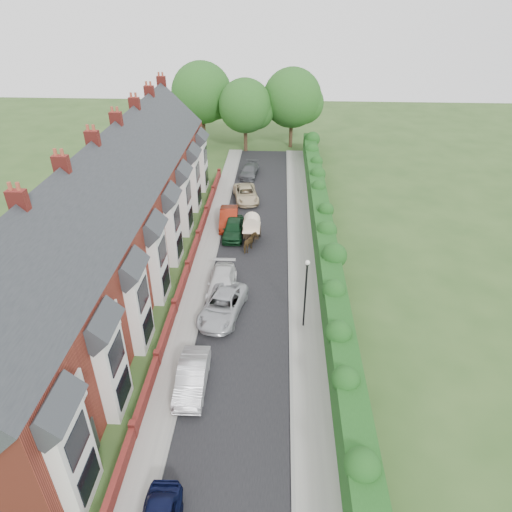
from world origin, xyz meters
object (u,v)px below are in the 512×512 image
at_px(car_grey, 250,170).
at_px(car_beige, 246,194).
at_px(car_silver_b, 223,306).
at_px(car_green, 233,228).
at_px(car_silver_a, 192,377).
at_px(horse_cart, 252,226).
at_px(lamppost, 306,286).
at_px(car_red, 229,218).
at_px(car_white, 222,283).
at_px(horse, 250,243).

bearing_deg(car_grey, car_beige, -82.95).
distance_m(car_silver_b, car_green, 11.20).
distance_m(car_silver_a, car_silver_b, 6.60).
xyz_separation_m(car_silver_a, horse_cart, (2.29, 17.12, 0.65)).
bearing_deg(lamppost, car_green, 115.31).
bearing_deg(car_silver_a, car_red, 89.08).
distance_m(lamppost, car_beige, 20.86).
relative_size(lamppost, car_grey, 1.15).
distance_m(car_white, car_grey, 23.13).
bearing_deg(horse, horse_cart, -70.03).
bearing_deg(car_white, car_silver_a, -94.11).
relative_size(lamppost, car_green, 1.16).
bearing_deg(car_green, car_red, 108.18).
bearing_deg(car_red, horse_cart, -52.29).
bearing_deg(horse_cart, horse, -90.00).
distance_m(car_red, car_beige, 5.95).
height_order(car_green, car_beige, car_green).
height_order(car_white, car_red, car_red).
bearing_deg(car_red, car_silver_b, -89.38).
height_order(car_green, car_red, car_red).
bearing_deg(car_silver_a, lamppost, 39.92).
xyz_separation_m(car_white, car_beige, (0.60, 16.24, -0.01)).
bearing_deg(horse_cart, car_white, -102.38).
distance_m(car_silver_b, car_grey, 25.92).
distance_m(car_silver_a, car_beige, 25.59).
relative_size(car_green, car_red, 0.95).
xyz_separation_m(car_green, car_beige, (0.54, 7.83, -0.06)).
relative_size(car_green, horse_cart, 1.32).
height_order(lamppost, car_red, lamppost).
bearing_deg(car_green, car_silver_b, -87.67).
bearing_deg(car_beige, horse_cart, -93.42).
distance_m(lamppost, car_red, 15.78).
height_order(car_silver_a, car_red, car_red).
bearing_deg(lamppost, horse, 113.01).
relative_size(car_silver_a, car_green, 1.02).
bearing_deg(car_grey, car_white, -84.79).
bearing_deg(car_silver_a, car_grey, 87.13).
xyz_separation_m(car_silver_a, car_white, (0.57, 9.32, -0.04)).
height_order(car_silver_a, car_beige, car_silver_a).
relative_size(car_silver_b, horse, 3.04).
bearing_deg(lamppost, car_grey, 101.12).
height_order(lamppost, car_green, lamppost).
height_order(car_silver_b, car_grey, car_silver_b).
bearing_deg(car_silver_a, car_beige, 86.46).
bearing_deg(car_green, car_silver_a, -91.33).
relative_size(car_silver_b, car_green, 1.20).
bearing_deg(car_silver_a, car_silver_b, 80.83).
xyz_separation_m(car_green, car_grey, (0.48, 14.72, -0.11)).
relative_size(car_silver_a, car_beige, 0.90).
distance_m(car_green, horse_cart, 1.88).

